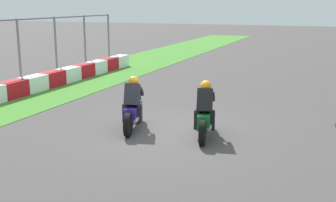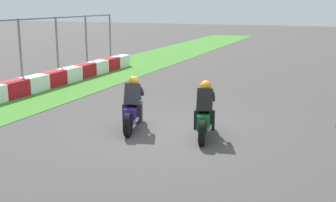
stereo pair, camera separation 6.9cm
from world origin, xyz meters
The scene contains 3 objects.
ground_plane centered at (0.00, 0.00, 0.00)m, with size 120.00×120.00×0.00m, color #484242.
rider_lane_a centered at (-0.17, -1.04, 0.62)m, with size 2.02×0.64×1.51m.
rider_lane_b centered at (-0.22, 1.05, 0.62)m, with size 2.01×0.68×1.51m.
Camera 1 is at (-10.78, -4.18, 3.50)m, focal length 46.04 mm.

